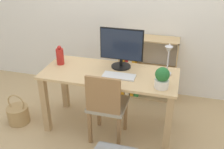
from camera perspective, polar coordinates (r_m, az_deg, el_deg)
ground_plane at (r=3.26m, az=-0.47°, el=-11.11°), size 10.00×10.00×0.00m
wall_back at (r=3.62m, az=3.96°, el=15.59°), size 8.00×0.05×2.60m
desk at (r=2.93m, az=-0.52°, el=-1.92°), size 1.49×0.64×0.73m
monitor at (r=2.91m, az=2.06°, el=6.06°), size 0.49×0.22×0.45m
keyboard at (r=2.78m, az=1.51°, el=-0.33°), size 0.35×0.15×0.02m
vase at (r=3.09m, az=-11.26°, el=3.98°), size 0.09×0.09×0.23m
desk_lamp at (r=2.75m, az=12.09°, el=3.54°), size 0.10×0.19×0.36m
potted_plant at (r=2.58m, az=10.84°, el=-0.74°), size 0.14×0.14×0.21m
chair at (r=2.80m, az=-1.19°, el=-6.53°), size 0.40×0.40×0.85m
bookshelf at (r=3.71m, az=5.52°, el=1.26°), size 0.78×0.28×0.88m
basket at (r=3.46m, az=-19.74°, el=-8.10°), size 0.26×0.26×0.39m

